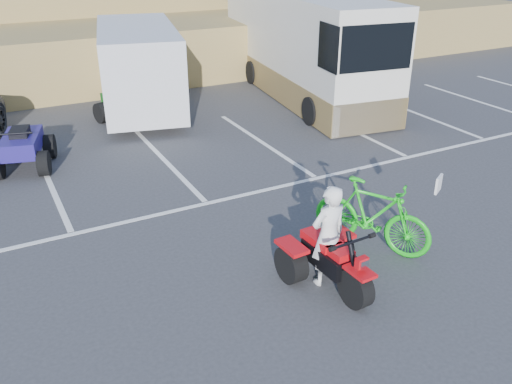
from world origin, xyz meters
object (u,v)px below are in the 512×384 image
red_trike_atv (331,286)px  cargo_trailer (139,66)px  rv_motorhome (302,52)px  rider (328,236)px  quad_atv_blue (27,167)px  quad_atv_green (129,123)px  green_dirt_bike (372,215)px

red_trike_atv → cargo_trailer: size_ratio=0.28×
cargo_trailer → rv_motorhome: bearing=6.9°
rv_motorhome → rider: bearing=-112.2°
cargo_trailer → rv_motorhome: size_ratio=0.62×
red_trike_atv → rv_motorhome: rv_motorhome is taller
quad_atv_blue → quad_atv_green: size_ratio=0.98×
quad_atv_blue → quad_atv_green: 3.71m
cargo_trailer → rider: bearing=-77.8°
rider → quad_atv_green: rider is taller
green_dirt_bike → red_trike_atv: bearing=177.3°
red_trike_atv → quad_atv_blue: 8.15m
red_trike_atv → green_dirt_bike: bearing=24.8°
rider → green_dirt_bike: size_ratio=0.79×
rider → quad_atv_blue: (-3.64, 7.14, -0.84)m
rider → rv_motorhome: bearing=-122.8°
rider → cargo_trailer: bearing=-93.7°
quad_atv_blue → red_trike_atv: bearing=-48.0°
green_dirt_bike → cargo_trailer: bearing=66.2°
red_trike_atv → cargo_trailer: 10.48m
rv_motorhome → quad_atv_green: (-6.14, -0.39, -1.42)m
red_trike_atv → quad_atv_blue: (-3.65, 7.29, 0.00)m
red_trike_atv → quad_atv_green: (-0.59, 9.40, 0.00)m
cargo_trailer → rv_motorhome: rv_motorhome is taller
red_trike_atv → green_dirt_bike: green_dirt_bike is taller
green_dirt_bike → rv_motorhome: 10.12m
quad_atv_green → green_dirt_bike: bearing=-94.5°
rider → green_dirt_bike: rider is taller
rv_motorhome → quad_atv_green: 6.32m
quad_atv_blue → green_dirt_bike: bearing=-38.0°
red_trike_atv → green_dirt_bike: (1.27, 0.66, 0.64)m
cargo_trailer → quad_atv_blue: cargo_trailer is taller
green_dirt_bike → rv_motorhome: size_ratio=0.23×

